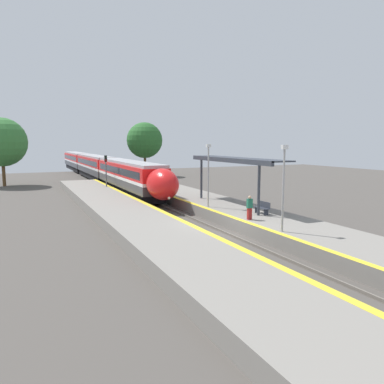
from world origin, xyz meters
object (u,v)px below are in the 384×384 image
platform_bench (263,207)px  railway_signal (106,171)px  train (97,166)px  lamppost_mid (208,171)px  lamppost_near (283,182)px  person_waiting (250,207)px

platform_bench → railway_signal: bearing=106.8°
train → platform_bench: (4.37, -38.29, -0.90)m
platform_bench → lamppost_mid: (-2.17, 4.25, 2.38)m
lamppost_mid → train: bearing=93.7°
railway_signal → lamppost_near: (4.33, -26.43, 0.98)m
lamppost_mid → platform_bench: bearing=-63.0°
lamppost_near → lamppost_mid: 9.18m
train → railway_signal: (-2.12, -16.79, 0.50)m
platform_bench → lamppost_near: (-2.17, -4.93, 2.38)m
person_waiting → lamppost_near: (-0.19, -3.62, 2.02)m
person_waiting → railway_signal: size_ratio=0.36×
train → railway_signal: size_ratio=14.22×
railway_signal → person_waiting: bearing=-78.8°
train → person_waiting: size_ratio=39.64×
platform_bench → lamppost_mid: lamppost_mid is taller
railway_signal → lamppost_mid: (4.33, -17.25, 0.98)m
person_waiting → railway_signal: railway_signal is taller
railway_signal → lamppost_mid: lamppost_mid is taller
platform_bench → train: bearing=96.5°
railway_signal → lamppost_near: 26.80m
train → lamppost_mid: lamppost_mid is taller
train → platform_bench: size_ratio=43.63×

